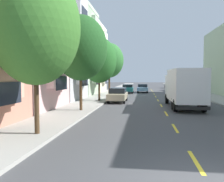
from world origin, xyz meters
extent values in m
plane|color=#424244|center=(0.00, 30.00, 0.00)|extent=(160.00, 160.00, 0.00)
cube|color=#99968E|center=(-7.10, 28.00, 0.07)|extent=(3.20, 120.00, 0.14)
cube|color=#99968E|center=(7.10, 28.00, 0.07)|extent=(3.20, 120.00, 0.14)
cube|color=yellow|center=(0.00, 2.00, 0.00)|extent=(0.14, 2.20, 0.01)
cube|color=yellow|center=(0.00, 7.00, 0.00)|extent=(0.14, 2.20, 0.01)
cube|color=yellow|center=(0.00, 12.00, 0.00)|extent=(0.14, 2.20, 0.01)
cube|color=yellow|center=(0.00, 17.00, 0.00)|extent=(0.14, 2.20, 0.01)
cube|color=yellow|center=(0.00, 22.00, 0.00)|extent=(0.14, 2.20, 0.01)
cube|color=yellow|center=(0.00, 27.00, 0.00)|extent=(0.14, 2.20, 0.01)
cube|color=yellow|center=(0.00, 32.00, 0.00)|extent=(0.14, 2.20, 0.01)
cube|color=yellow|center=(0.00, 37.00, 0.00)|extent=(0.14, 2.20, 0.01)
cube|color=yellow|center=(0.00, 42.00, 0.00)|extent=(0.14, 2.20, 0.01)
cube|color=yellow|center=(0.00, 47.00, 0.00)|extent=(0.14, 2.20, 0.01)
cube|color=#1E232D|center=(-8.13, 4.93, 1.89)|extent=(0.04, 2.58, 1.10)
cube|color=#1E232D|center=(-8.13, 4.93, 5.04)|extent=(0.04, 2.58, 1.10)
cube|color=#FECACA|center=(-8.42, 12.66, 6.58)|extent=(0.55, 3.39, 9.50)
cube|color=#1E232D|center=(-8.13, 12.66, 2.19)|extent=(0.04, 2.58, 1.10)
cube|color=#1E232D|center=(-8.13, 12.66, 5.85)|extent=(0.04, 2.58, 1.10)
cube|color=#A8A8AD|center=(-14.62, 20.40, 6.21)|extent=(11.83, 7.53, 12.42)
cube|color=silver|center=(-8.42, 20.40, 6.71)|extent=(0.55, 3.39, 9.69)
cube|color=#1E232D|center=(-8.13, 20.40, 2.24)|extent=(0.04, 2.58, 1.10)
cube|color=#1E232D|center=(-8.13, 20.40, 5.96)|extent=(0.04, 2.58, 1.10)
cube|color=#1E232D|center=(-8.13, 20.40, 9.69)|extent=(0.04, 2.58, 1.10)
cube|color=#99AD8E|center=(-15.18, 28.13, 5.93)|extent=(12.96, 7.53, 11.86)
cube|color=beige|center=(-8.95, 28.13, 12.08)|extent=(0.60, 7.53, 0.44)
cube|color=beige|center=(-8.42, 28.13, 6.41)|extent=(0.55, 3.39, 9.25)
cube|color=#1E232D|center=(-8.13, 28.13, 2.14)|extent=(0.04, 2.58, 1.10)
cube|color=#1E232D|center=(-8.13, 28.13, 5.69)|extent=(0.04, 2.58, 1.10)
cube|color=#1E232D|center=(-8.13, 28.13, 9.25)|extent=(0.04, 2.58, 1.10)
cube|color=beige|center=(-15.66, 35.87, 5.58)|extent=(13.92, 7.53, 11.15)
cube|color=white|center=(-8.95, 35.87, 11.37)|extent=(0.60, 7.53, 0.44)
cube|color=white|center=(-8.42, 35.87, 6.02)|extent=(0.55, 3.39, 8.70)
cube|color=#1E232D|center=(-8.13, 35.87, 2.01)|extent=(0.04, 2.58, 1.10)
cube|color=#1E232D|center=(-8.13, 35.87, 5.35)|extent=(0.04, 2.58, 1.10)
cube|color=#1E232D|center=(-8.13, 35.87, 8.70)|extent=(0.04, 2.58, 1.10)
cylinder|color=#47331E|center=(-6.40, 4.38, 1.55)|extent=(0.22, 0.22, 2.82)
ellipsoid|color=#387028|center=(-6.40, 4.38, 4.90)|extent=(3.98, 3.98, 5.16)
cylinder|color=#47331E|center=(-6.40, 12.03, 1.58)|extent=(0.22, 0.22, 2.88)
ellipsoid|color=#1E4C1E|center=(-6.40, 12.03, 4.87)|extent=(4.04, 4.04, 4.94)
cylinder|color=#47331E|center=(-6.40, 19.68, 1.38)|extent=(0.22, 0.22, 2.49)
ellipsoid|color=#235B23|center=(-6.40, 19.68, 4.47)|extent=(3.73, 3.73, 4.91)
cylinder|color=#47331E|center=(-6.40, 27.33, 1.65)|extent=(0.25, 0.25, 3.03)
ellipsoid|color=#2D6B2D|center=(-6.40, 27.33, 4.96)|extent=(3.99, 3.99, 4.80)
cube|color=white|center=(1.82, 14.75, 1.99)|extent=(2.50, 5.81, 2.66)
cube|color=white|center=(1.75, 18.79, 1.76)|extent=(2.34, 1.94, 2.20)
cube|color=black|center=(1.73, 19.69, 2.24)|extent=(2.02, 0.11, 0.97)
cube|color=black|center=(1.87, 11.95, 0.43)|extent=(2.40, 0.20, 0.24)
cylinder|color=black|center=(2.81, 18.86, 0.48)|extent=(0.30, 0.96, 0.96)
cylinder|color=black|center=(0.69, 18.82, 0.48)|extent=(0.30, 0.96, 0.96)
cylinder|color=black|center=(2.91, 13.09, 0.48)|extent=(0.30, 0.96, 0.96)
cylinder|color=black|center=(0.79, 13.05, 0.48)|extent=(0.30, 0.96, 0.96)
cylinder|color=black|center=(2.89, 14.19, 0.48)|extent=(0.30, 0.96, 0.96)
cylinder|color=black|center=(0.77, 14.15, 0.48)|extent=(0.30, 0.96, 0.96)
cube|color=tan|center=(-4.37, 19.56, 0.64)|extent=(1.82, 4.70, 0.62)
cube|color=black|center=(-4.37, 19.94, 1.23)|extent=(1.60, 2.82, 0.55)
cylinder|color=black|center=(-5.17, 17.97, 0.33)|extent=(0.22, 0.66, 0.66)
cylinder|color=black|center=(-3.57, 17.97, 0.33)|extent=(0.22, 0.66, 0.66)
cylinder|color=black|center=(-5.17, 21.16, 0.33)|extent=(0.22, 0.66, 0.66)
cylinder|color=black|center=(-3.57, 21.16, 0.33)|extent=(0.22, 0.66, 0.66)
cube|color=#194C28|center=(4.24, 40.84, 0.73)|extent=(2.13, 5.35, 0.80)
cube|color=black|center=(4.27, 42.01, 1.43)|extent=(1.80, 1.63, 0.60)
cylinder|color=black|center=(5.17, 42.62, 0.33)|extent=(0.24, 0.67, 0.66)
cylinder|color=black|center=(3.40, 42.67, 0.33)|extent=(0.24, 0.67, 0.66)
cylinder|color=black|center=(5.09, 39.02, 0.33)|extent=(0.24, 0.67, 0.66)
cylinder|color=black|center=(3.31, 39.06, 0.33)|extent=(0.24, 0.67, 0.66)
cube|color=#195B60|center=(-4.23, 33.65, 0.63)|extent=(1.86, 4.52, 0.60)
cube|color=black|center=(-4.24, 33.88, 1.18)|extent=(1.61, 2.18, 0.50)
cylinder|color=black|center=(-5.00, 32.11, 0.33)|extent=(0.23, 0.66, 0.66)
cylinder|color=black|center=(-3.42, 32.13, 0.33)|extent=(0.23, 0.66, 0.66)
cylinder|color=black|center=(-5.04, 35.17, 0.33)|extent=(0.23, 0.66, 0.66)
cylinder|color=black|center=(-3.46, 35.19, 0.33)|extent=(0.23, 0.66, 0.66)
cube|color=#AD1E1E|center=(4.34, 33.53, 0.64)|extent=(1.82, 4.04, 0.62)
cube|color=black|center=(4.35, 33.05, 1.23)|extent=(1.57, 1.71, 0.55)
cylinder|color=black|center=(5.07, 34.91, 0.33)|extent=(0.23, 0.66, 0.66)
cylinder|color=black|center=(3.55, 34.88, 0.33)|extent=(0.23, 0.66, 0.66)
cylinder|color=black|center=(5.13, 32.19, 0.33)|extent=(0.23, 0.66, 0.66)
cylinder|color=black|center=(3.61, 32.16, 0.33)|extent=(0.23, 0.66, 0.66)
cube|color=black|center=(4.32, 52.19, 0.64)|extent=(1.76, 4.01, 0.62)
cube|color=black|center=(4.32, 51.71, 1.23)|extent=(1.54, 1.69, 0.55)
cylinder|color=black|center=(5.09, 53.54, 0.33)|extent=(0.22, 0.66, 0.66)
cylinder|color=black|center=(3.57, 53.55, 0.33)|extent=(0.22, 0.66, 0.66)
cylinder|color=black|center=(5.07, 50.82, 0.33)|extent=(0.22, 0.66, 0.66)
cylinder|color=black|center=(3.55, 50.83, 0.33)|extent=(0.22, 0.66, 0.66)
cube|color=#7A9EC6|center=(-1.80, 35.66, 0.63)|extent=(1.80, 4.50, 0.60)
cube|color=black|center=(-1.80, 35.88, 1.18)|extent=(1.58, 2.16, 0.50)
cylinder|color=black|center=(-2.59, 34.13, 0.33)|extent=(0.22, 0.66, 0.66)
cylinder|color=black|center=(-1.01, 34.13, 0.33)|extent=(0.22, 0.66, 0.66)
cylinder|color=black|center=(-2.59, 37.19, 0.33)|extent=(0.22, 0.66, 0.66)
cylinder|color=black|center=(-1.01, 37.19, 0.33)|extent=(0.22, 0.66, 0.66)
camera|label=1|loc=(-1.67, -5.74, 2.70)|focal=38.42mm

